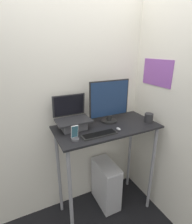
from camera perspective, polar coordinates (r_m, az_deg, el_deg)
wall_back at (r=2.10m, az=-1.06°, el=2.73°), size 6.00×0.05×2.60m
wall_side_right at (r=2.00m, az=23.65°, el=0.16°), size 0.06×6.00×2.60m
desk at (r=1.95m, az=3.45°, el=-10.04°), size 1.10×0.54×1.15m
laptop at (r=1.79m, az=-7.60°, el=-2.78°), size 0.34×0.26×0.33m
monitor at (r=1.90m, az=4.41°, el=3.09°), size 0.47×0.17×0.47m
keyboard at (r=1.67m, az=1.17°, el=-7.30°), size 0.35×0.10×0.02m
mouse at (r=1.78m, az=7.35°, el=-5.53°), size 0.04×0.06×0.03m
cell_phone at (r=1.58m, az=-6.88°, el=-7.60°), size 0.07×0.07×0.14m
computer_tower at (r=2.42m, az=3.27°, el=-22.35°), size 0.22×0.43×0.59m
mug at (r=2.03m, az=16.83°, el=-1.82°), size 0.09×0.09×0.10m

